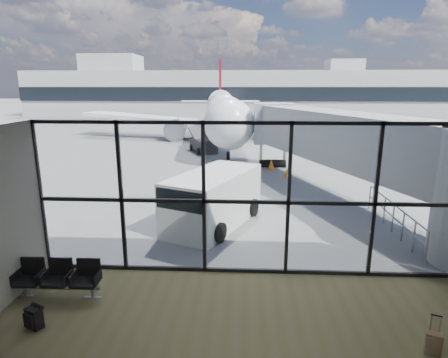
# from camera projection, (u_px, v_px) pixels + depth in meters

# --- Properties ---
(ground) EXTENTS (220.00, 220.00, 0.00)m
(ground) POSITION_uv_depth(u_px,v_px,m) (245.00, 127.00, 49.94)
(ground) COLOR slate
(ground) RESTS_ON ground
(lounge_shell) EXTENTS (12.02, 8.01, 4.51)m
(lounge_shell) POSITION_uv_depth(u_px,v_px,m) (247.00, 266.00, 5.89)
(lounge_shell) COLOR brown
(lounge_shell) RESTS_ON ground
(glass_curtain_wall) EXTENTS (12.10, 0.12, 4.50)m
(glass_curtain_wall) POSITION_uv_depth(u_px,v_px,m) (246.00, 200.00, 10.64)
(glass_curtain_wall) COLOR white
(glass_curtain_wall) RESTS_ON ground
(jet_bridge) EXTENTS (8.00, 16.50, 4.33)m
(jet_bridge) POSITION_uv_depth(u_px,v_px,m) (353.00, 145.00, 17.11)
(jet_bridge) COLOR gray
(jet_bridge) RESTS_ON ground
(apron_railing) EXTENTS (0.06, 5.46, 1.11)m
(apron_railing) POSITION_uv_depth(u_px,v_px,m) (393.00, 214.00, 14.11)
(apron_railing) COLOR gray
(apron_railing) RESTS_ON ground
(far_terminal) EXTENTS (80.00, 12.20, 11.00)m
(far_terminal) POSITION_uv_depth(u_px,v_px,m) (242.00, 92.00, 70.23)
(far_terminal) COLOR #A3A29F
(far_terminal) RESTS_ON ground
(tree_0) EXTENTS (4.95, 4.95, 7.12)m
(tree_0) POSITION_uv_depth(u_px,v_px,m) (40.00, 89.00, 82.14)
(tree_0) COLOR #382619
(tree_0) RESTS_ON ground
(tree_1) EXTENTS (5.61, 5.61, 8.07)m
(tree_1) POSITION_uv_depth(u_px,v_px,m) (66.00, 87.00, 81.68)
(tree_1) COLOR #382619
(tree_1) RESTS_ON ground
(tree_2) EXTENTS (6.27, 6.27, 9.03)m
(tree_2) POSITION_uv_depth(u_px,v_px,m) (93.00, 84.00, 81.22)
(tree_2) COLOR #382619
(tree_2) RESTS_ON ground
(tree_3) EXTENTS (4.95, 4.95, 7.12)m
(tree_3) POSITION_uv_depth(u_px,v_px,m) (121.00, 89.00, 81.21)
(tree_3) COLOR #382619
(tree_3) RESTS_ON ground
(tree_4) EXTENTS (5.61, 5.61, 8.07)m
(tree_4) POSITION_uv_depth(u_px,v_px,m) (148.00, 87.00, 80.75)
(tree_4) COLOR #382619
(tree_4) RESTS_ON ground
(tree_5) EXTENTS (6.27, 6.27, 9.03)m
(tree_5) POSITION_uv_depth(u_px,v_px,m) (175.00, 84.00, 80.29)
(tree_5) COLOR #382619
(tree_5) RESTS_ON ground
(seating_row) EXTENTS (2.22, 0.64, 0.98)m
(seating_row) POSITION_uv_depth(u_px,v_px,m) (59.00, 276.00, 9.86)
(seating_row) COLOR gray
(seating_row) RESTS_ON ground
(backpack) EXTENTS (0.44, 0.44, 0.55)m
(backpack) POSITION_uv_depth(u_px,v_px,m) (34.00, 318.00, 8.53)
(backpack) COLOR black
(backpack) RESTS_ON ground
(suitcase) EXTENTS (0.36, 0.31, 0.86)m
(suitcase) POSITION_uv_depth(u_px,v_px,m) (433.00, 343.00, 7.70)
(suitcase) COLOR brown
(suitcase) RESTS_ON ground
(airliner) EXTENTS (30.46, 35.36, 9.11)m
(airliner) POSITION_uv_depth(u_px,v_px,m) (223.00, 111.00, 40.65)
(airliner) COLOR white
(airliner) RESTS_ON ground
(service_van) EXTENTS (3.85, 5.27, 2.10)m
(service_van) POSITION_uv_depth(u_px,v_px,m) (212.00, 199.00, 14.78)
(service_van) COLOR white
(service_van) RESTS_ON ground
(belt_loader) EXTENTS (2.93, 4.31, 1.89)m
(belt_loader) POSITION_uv_depth(u_px,v_px,m) (203.00, 144.00, 31.44)
(belt_loader) COLOR black
(belt_loader) RESTS_ON ground
(mobile_stairs) EXTENTS (2.43, 3.23, 2.07)m
(mobile_stairs) POSITION_uv_depth(u_px,v_px,m) (13.00, 170.00, 22.34)
(mobile_stairs) COLOR gold
(mobile_stairs) RESTS_ON ground
(traffic_cone_a) EXTENTS (0.40, 0.40, 0.57)m
(traffic_cone_a) POSITION_uv_depth(u_px,v_px,m) (287.00, 173.00, 22.79)
(traffic_cone_a) COLOR orange
(traffic_cone_a) RESTS_ON ground
(traffic_cone_b) EXTENTS (0.41, 0.41, 0.59)m
(traffic_cone_b) POSITION_uv_depth(u_px,v_px,m) (236.00, 185.00, 19.86)
(traffic_cone_b) COLOR #EE360C
(traffic_cone_b) RESTS_ON ground
(traffic_cone_c) EXTENTS (0.47, 0.47, 0.67)m
(traffic_cone_c) POSITION_uv_depth(u_px,v_px,m) (271.00, 165.00, 24.79)
(traffic_cone_c) COLOR orange
(traffic_cone_c) RESTS_ON ground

